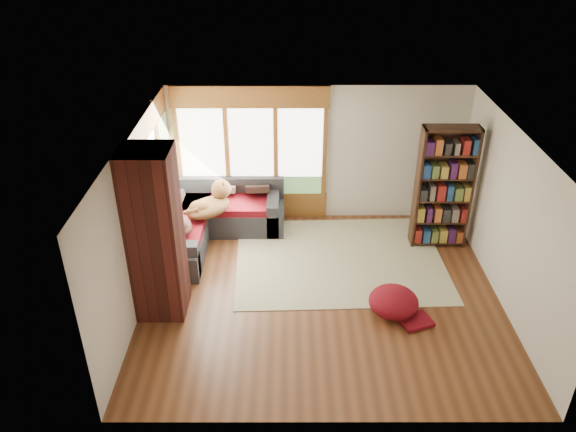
# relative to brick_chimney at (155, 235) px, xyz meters

# --- Properties ---
(floor) EXTENTS (5.50, 5.50, 0.00)m
(floor) POSITION_rel_brick_chimney_xyz_m (2.40, 0.35, -1.30)
(floor) COLOR #512B16
(floor) RESTS_ON ground
(ceiling) EXTENTS (5.50, 5.50, 0.00)m
(ceiling) POSITION_rel_brick_chimney_xyz_m (2.40, 0.35, 1.30)
(ceiling) COLOR white
(wall_back) EXTENTS (5.50, 0.04, 2.60)m
(wall_back) POSITION_rel_brick_chimney_xyz_m (2.40, 2.85, 0.00)
(wall_back) COLOR silver
(wall_back) RESTS_ON ground
(wall_front) EXTENTS (5.50, 0.04, 2.60)m
(wall_front) POSITION_rel_brick_chimney_xyz_m (2.40, -2.15, 0.00)
(wall_front) COLOR silver
(wall_front) RESTS_ON ground
(wall_left) EXTENTS (0.04, 5.00, 2.60)m
(wall_left) POSITION_rel_brick_chimney_xyz_m (-0.35, 0.35, 0.00)
(wall_left) COLOR silver
(wall_left) RESTS_ON ground
(wall_right) EXTENTS (0.04, 5.00, 2.60)m
(wall_right) POSITION_rel_brick_chimney_xyz_m (5.15, 0.35, 0.00)
(wall_right) COLOR silver
(wall_right) RESTS_ON ground
(windows_back) EXTENTS (2.82, 0.10, 1.90)m
(windows_back) POSITION_rel_brick_chimney_xyz_m (1.20, 2.82, 0.05)
(windows_back) COLOR brown
(windows_back) RESTS_ON wall_back
(windows_left) EXTENTS (0.10, 2.62, 1.90)m
(windows_left) POSITION_rel_brick_chimney_xyz_m (-0.32, 1.55, 0.05)
(windows_left) COLOR brown
(windows_left) RESTS_ON wall_left
(roller_blind) EXTENTS (0.03, 0.72, 0.90)m
(roller_blind) POSITION_rel_brick_chimney_xyz_m (-0.29, 2.38, 0.45)
(roller_blind) COLOR #729D63
(roller_blind) RESTS_ON wall_left
(brick_chimney) EXTENTS (0.70, 0.70, 2.60)m
(brick_chimney) POSITION_rel_brick_chimney_xyz_m (0.00, 0.00, 0.00)
(brick_chimney) COLOR #471914
(brick_chimney) RESTS_ON ground
(sectional_sofa) EXTENTS (2.20, 2.20, 0.80)m
(sectional_sofa) POSITION_rel_brick_chimney_xyz_m (0.45, 2.05, -1.00)
(sectional_sofa) COLOR #24262B
(sectional_sofa) RESTS_ON ground
(area_rug) EXTENTS (3.62, 2.82, 0.01)m
(area_rug) POSITION_rel_brick_chimney_xyz_m (2.76, 1.30, -1.29)
(area_rug) COLOR silver
(area_rug) RESTS_ON ground
(bookshelf) EXTENTS (0.95, 0.32, 2.21)m
(bookshelf) POSITION_rel_brick_chimney_xyz_m (4.54, 1.84, -0.19)
(bookshelf) COLOR #361D12
(bookshelf) RESTS_ON ground
(pouf) EXTENTS (0.87, 0.87, 0.40)m
(pouf) POSITION_rel_brick_chimney_xyz_m (3.44, -0.11, -1.09)
(pouf) COLOR maroon
(pouf) RESTS_ON area_rug
(dog_tan) EXTENTS (0.98, 1.00, 0.49)m
(dog_tan) POSITION_rel_brick_chimney_xyz_m (0.54, 1.89, -0.51)
(dog_tan) COLOR brown
(dog_tan) RESTS_ON sectional_sofa
(dog_brindle) EXTENTS (0.71, 0.86, 0.42)m
(dog_brindle) POSITION_rel_brick_chimney_xyz_m (0.01, 1.32, -0.55)
(dog_brindle) COLOR #3E201B
(dog_brindle) RESTS_ON sectional_sofa
(throw_pillows) EXTENTS (1.98, 1.68, 0.45)m
(throw_pillows) POSITION_rel_brick_chimney_xyz_m (0.53, 2.10, -0.54)
(throw_pillows) COLOR black
(throw_pillows) RESTS_ON sectional_sofa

